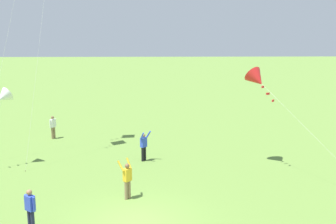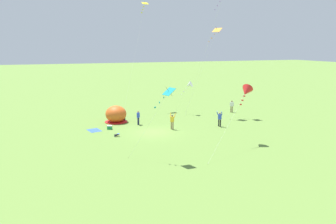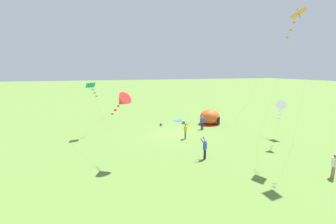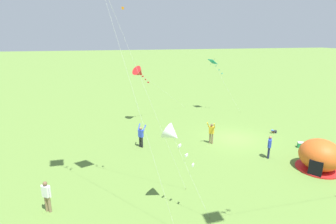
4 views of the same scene
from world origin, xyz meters
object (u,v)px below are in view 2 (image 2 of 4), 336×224
Objects in this scene: kite_teal at (167,94)px; kite_white at (189,85)px; person_flying_kite at (220,118)px; kite_red at (246,91)px; popup_tent at (116,114)px; person_near_tent at (172,121)px; cooler_box at (110,127)px; kite_purple at (221,1)px; kite_yellow at (144,7)px; person_watching_sky at (232,106)px; kite_orange at (216,32)px; toddler_crawling at (117,135)px; person_far_back at (138,117)px.

kite_white is at bearing 151.02° from kite_teal.
person_flying_kite is 7.82m from kite_red.
popup_tent is 0.40× the size of kite_red.
popup_tent is 1.49× the size of person_near_tent.
kite_red is at bearing 50.08° from cooler_box.
kite_red reaches higher than person_near_tent.
kite_purple reaches higher than kite_red.
person_flying_kite is 0.12× the size of kite_yellow.
person_watching_sky is at bearing 153.77° from kite_red.
kite_orange is at bearing 165.47° from kite_red.
toddler_crawling is 6.70m from person_near_tent.
kite_purple is at bearing 74.54° from kite_white.
person_flying_kite is 8.66m from kite_white.
kite_orange reaches higher than toddler_crawling.
kite_white is (-8.07, -0.48, 3.09)m from person_flying_kite.
person_far_back is 0.11× the size of kite_purple.
cooler_box is 0.04× the size of kite_yellow.
kite_purple is 3.48× the size of kite_white.
popup_tent is at bearing 156.81° from cooler_box.
person_near_tent reaches higher than person_far_back.
person_flying_kite is at bearing 64.73° from person_far_back.
cooler_box is 15.95m from kite_red.
kite_purple reaches higher than person_near_tent.
person_far_back is at bearing 141.23° from toddler_crawling.
kite_purple reaches higher than cooler_box.
person_far_back is 17.91m from kite_yellow.
person_far_back is at bearing -65.05° from kite_white.
kite_purple reaches higher than toddler_crawling.
kite_white is 0.65× the size of kite_red.
kite_teal is at bearing 4.76° from popup_tent.
kite_purple is (-6.96, 3.54, 14.31)m from person_flying_kite.
kite_red reaches higher than cooler_box.
cooler_box is 7.24m from person_near_tent.
kite_purple is 1.02× the size of kite_yellow.
kite_orange reaches higher than kite_white.
person_near_tent is 18.21m from kite_purple.
person_flying_kite is (3.15, 12.54, 0.78)m from cooler_box.
cooler_box is 0.04× the size of kite_purple.
kite_red is (10.77, 7.96, 4.15)m from person_far_back.
person_near_tent is 11.28m from kite_teal.
person_flying_kite is 0.16× the size of kite_orange.
person_near_tent is 14.08m from kite_orange.
kite_purple reaches higher than popup_tent.
kite_yellow reaches higher than person_far_back.
person_far_back is at bearing -77.34° from kite_purple.
kite_teal is (16.91, -9.36, 1.51)m from kite_white.
kite_teal is (13.01, -0.99, 4.63)m from person_far_back.
kite_teal is at bearing 16.43° from toddler_crawling.
kite_purple is 22.87m from kite_teal.
person_flying_kite reaches higher than person_watching_sky.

